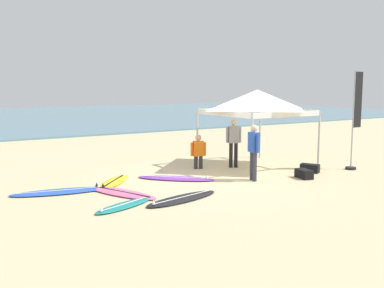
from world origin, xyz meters
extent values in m
plane|color=beige|center=(0.00, 0.00, 0.00)|extent=(80.00, 80.00, 0.00)
cube|color=#568499|center=(0.00, 31.03, 0.05)|extent=(80.00, 36.00, 0.10)
cylinder|color=#B7B7BC|center=(0.85, -1.05, 1.02)|extent=(0.07, 0.07, 2.05)
cylinder|color=#B7B7BC|center=(3.86, -1.05, 1.02)|extent=(0.07, 0.07, 2.05)
cylinder|color=#B7B7BC|center=(0.85, 1.97, 1.02)|extent=(0.07, 0.07, 2.05)
cylinder|color=#B7B7BC|center=(3.86, 1.97, 1.02)|extent=(0.07, 0.07, 2.05)
cube|color=white|center=(2.35, -1.05, 1.96)|extent=(3.02, 0.03, 0.18)
cube|color=white|center=(2.35, 1.97, 1.96)|extent=(3.02, 0.03, 0.18)
cube|color=white|center=(0.85, 0.46, 1.96)|extent=(0.03, 3.02, 0.18)
cube|color=white|center=(3.86, 0.46, 1.96)|extent=(0.03, 3.02, 0.18)
pyramid|color=white|center=(2.35, 0.46, 2.40)|extent=(3.14, 3.14, 0.70)
ellipsoid|color=purple|center=(-1.13, 0.20, 0.04)|extent=(2.17, 2.16, 0.07)
cube|color=white|center=(-1.13, 0.20, 0.07)|extent=(1.49, 1.47, 0.01)
cone|color=white|center=(-0.43, -0.50, 0.13)|extent=(0.09, 0.09, 0.12)
ellipsoid|color=black|center=(-2.25, -2.02, 0.04)|extent=(2.40, 1.12, 0.07)
cube|color=white|center=(-2.25, -2.02, 0.07)|extent=(1.94, 0.47, 0.01)
cone|color=white|center=(-3.18, -2.23, 0.13)|extent=(0.09, 0.09, 0.12)
ellipsoid|color=pink|center=(-3.29, -0.62, 0.04)|extent=(1.46, 2.45, 0.07)
cube|color=black|center=(-3.29, -0.62, 0.07)|extent=(0.77, 1.90, 0.01)
cone|color=black|center=(-3.64, 0.28, 0.13)|extent=(0.09, 0.09, 0.12)
ellipsoid|color=yellow|center=(-2.95, 0.74, 0.04)|extent=(1.80, 1.90, 0.07)
cube|color=black|center=(-2.95, 0.74, 0.07)|extent=(1.22, 1.32, 0.01)
cone|color=black|center=(-3.52, 0.12, 0.13)|extent=(0.09, 0.09, 0.12)
ellipsoid|color=blue|center=(-4.65, 0.40, 0.04)|extent=(2.64, 1.18, 0.07)
cube|color=white|center=(-4.65, 0.40, 0.07)|extent=(2.13, 0.47, 0.01)
cone|color=white|center=(-3.63, 0.19, 0.13)|extent=(0.09, 0.09, 0.12)
ellipsoid|color=#19847F|center=(-3.76, -1.83, 0.04)|extent=(1.85, 1.13, 0.07)
cube|color=white|center=(-3.76, -1.83, 0.07)|extent=(1.44, 0.61, 0.01)
cone|color=white|center=(-4.44, -2.10, 0.13)|extent=(0.09, 0.09, 0.12)
cylinder|color=black|center=(1.55, 0.88, 0.44)|extent=(0.13, 0.13, 0.88)
cylinder|color=black|center=(1.71, 0.80, 0.44)|extent=(0.13, 0.13, 0.88)
cube|color=gray|center=(1.63, 0.84, 1.18)|extent=(0.42, 0.35, 0.60)
sphere|color=beige|center=(1.63, 0.84, 1.60)|extent=(0.21, 0.21, 0.21)
cylinder|color=gray|center=(1.43, 0.94, 1.16)|extent=(0.09, 0.09, 0.54)
cylinder|color=gray|center=(1.84, 0.74, 1.16)|extent=(0.09, 0.09, 0.54)
cylinder|color=#383842|center=(0.75, -1.32, 0.44)|extent=(0.13, 0.13, 0.88)
cylinder|color=#383842|center=(0.79, -1.14, 0.44)|extent=(0.13, 0.13, 0.88)
cube|color=#2851B2|center=(0.77, -1.23, 1.18)|extent=(0.29, 0.40, 0.60)
sphere|color=beige|center=(0.77, -1.23, 1.60)|extent=(0.21, 0.21, 0.21)
cylinder|color=#2851B2|center=(0.72, -1.46, 1.16)|extent=(0.09, 0.09, 0.54)
cylinder|color=#2851B2|center=(0.82, -1.01, 1.16)|extent=(0.09, 0.09, 0.54)
cylinder|color=#2D2D33|center=(0.37, 1.34, 0.23)|extent=(0.13, 0.13, 0.45)
cylinder|color=#2D2D33|center=(0.53, 1.28, 0.23)|extent=(0.13, 0.13, 0.45)
cube|color=orange|center=(0.45, 1.31, 0.71)|extent=(0.41, 0.33, 0.52)
sphere|color=tan|center=(0.45, 1.31, 1.09)|extent=(0.21, 0.21, 0.21)
cylinder|color=orange|center=(0.24, 1.39, 0.69)|extent=(0.09, 0.09, 0.47)
cylinder|color=orange|center=(0.67, 1.23, 0.69)|extent=(0.09, 0.09, 0.47)
cylinder|color=#99999E|center=(4.82, -1.66, 1.70)|extent=(0.04, 0.04, 3.40)
cube|color=black|center=(5.04, -1.66, 2.40)|extent=(0.40, 0.02, 1.90)
cylinder|color=black|center=(4.82, -1.66, 0.04)|extent=(0.36, 0.36, 0.08)
cube|color=black|center=(2.33, -1.83, 0.14)|extent=(0.45, 0.66, 0.28)
cube|color=black|center=(3.22, -1.27, 0.14)|extent=(0.55, 0.68, 0.28)
camera|label=1|loc=(-7.91, -11.25, 2.84)|focal=41.06mm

